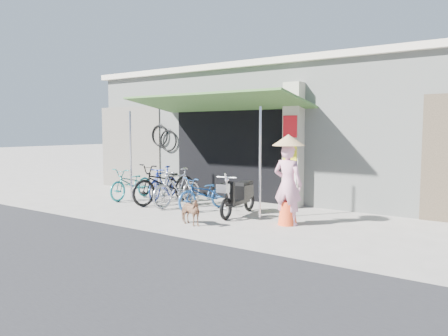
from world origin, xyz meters
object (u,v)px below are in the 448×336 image
Objects in this scene: bike_teal at (132,183)px; moped at (239,196)px; bike_navy at (204,193)px; bike_blue at (163,183)px; bike_black at (165,183)px; nun at (288,181)px; bike_silver at (177,188)px; street_dog at (189,211)px.

bike_teal is 1.00× the size of moped.
bike_teal reaches higher than bike_navy.
bike_blue is 0.67m from bike_black.
bike_teal is 4.97m from nun.
bike_navy is (1.36, -0.14, -0.12)m from bike_black.
bike_black reaches higher than bike_silver.
nun is (1.32, -0.27, 0.47)m from moped.
street_dog is at bearing -51.68° from bike_navy.
nun is (1.57, 1.14, 0.61)m from street_dog.
moped is at bearing 3.32° from street_dog.
bike_blue is at bearing 154.82° from bike_silver.
bike_black is 2.66m from street_dog.
bike_black is 1.22× the size of moped.
bike_navy is 2.30× the size of street_dog.
bike_teal is 1.24m from bike_black.
bike_black reaches higher than bike_blue.
bike_blue reaches higher than bike_teal.
bike_black is at bearing 168.86° from moped.
bike_silver is 1.80m from moped.
moped is at bearing 5.10° from bike_silver.
street_dog is (1.55, -1.43, -0.20)m from bike_silver.
street_dog is at bearing -27.90° from bike_black.
street_dog is at bearing 34.04° from nun.
bike_navy is at bearing 7.79° from bike_silver.
bike_black reaches higher than street_dog.
moped is (1.80, -0.02, -0.06)m from bike_silver.
bike_silver is at bearing 172.97° from moped.
nun is at bearing -40.57° from street_dog.
bike_blue is 0.95× the size of bike_silver.
bike_blue is at bearing 64.98° from street_dog.
bike_navy is 1.00m from moped.
moped is (3.60, -0.21, -0.01)m from bike_teal.
street_dog is 0.41× the size of moped.
bike_silver is 0.88× the size of nun.
bike_teal is 2.60m from bike_navy.
bike_teal is 0.82× the size of bike_black.
bike_black is 1.30× the size of bike_navy.
bike_blue is 2.28× the size of street_dog.
nun reaches higher than bike_teal.
moped is (0.25, 1.42, 0.14)m from street_dog.
moped is at bearing 4.80° from bike_black.
moped reaches higher than bike_navy.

